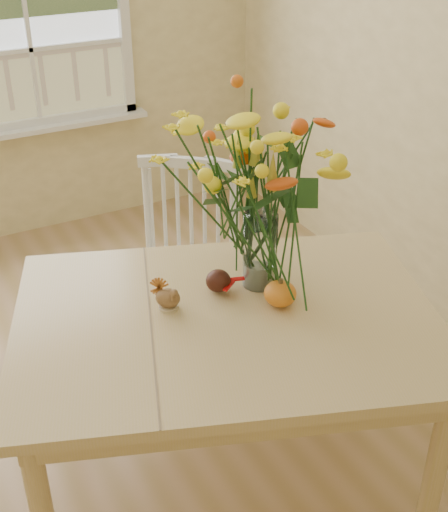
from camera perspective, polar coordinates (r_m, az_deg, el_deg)
floor at (r=2.80m, az=-11.92°, el=-19.05°), size 4.00×4.50×0.01m
dining_table at (r=2.36m, az=0.23°, el=-6.80°), size 1.68×1.44×0.76m
windsor_chair at (r=3.06m, az=-3.08°, el=-0.33°), size 0.62×0.61×0.97m
flower_vase at (r=2.28m, az=3.19°, el=6.43°), size 0.57×0.57×0.68m
pumpkin at (r=2.34m, az=4.70°, el=-3.23°), size 0.11×0.11×0.09m
turkey_figurine at (r=2.32m, az=-4.70°, el=-3.52°), size 0.11×0.10×0.11m
dark_gourd at (r=2.41m, az=-0.48°, el=-2.17°), size 0.12×0.09×0.08m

